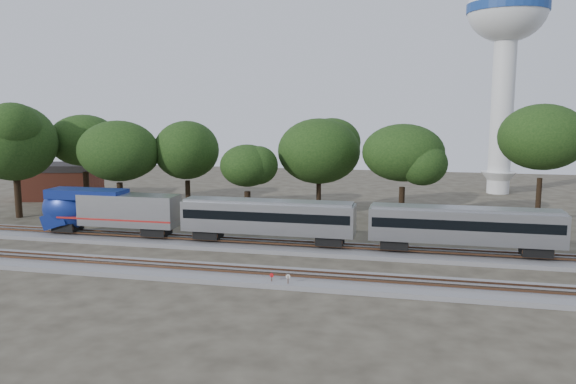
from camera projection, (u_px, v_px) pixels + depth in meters
The scene contains 16 objects.
ground at pixel (218, 262), 50.79m from camera, with size 160.00×160.00×0.00m, color #383328.
track_far at pixel (239, 244), 56.55m from camera, with size 160.00×5.00×0.73m.
track_near at pixel (202, 272), 46.90m from camera, with size 160.00×5.00×0.73m.
switch_stand_red at pixel (272, 278), 43.78m from camera, with size 0.33×0.11×1.05m.
switch_stand_white at pixel (288, 279), 43.20m from camera, with size 0.36×0.13×1.14m.
switch_lever at pixel (282, 285), 43.71m from camera, with size 0.50×0.30×0.30m, color #512D19.
water_tower at pixel (506, 33), 88.30m from camera, with size 12.48×12.48×34.56m.
brick_building at pixel (61, 181), 86.56m from camera, with size 12.67×10.28×5.34m.
tree_0 at pixel (14, 142), 70.14m from camera, with size 9.73×9.73×13.71m.
tree_1 at pixel (84, 140), 77.19m from camera, with size 9.57×9.57×13.49m.
tree_2 at pixel (118, 151), 69.31m from camera, with size 8.69×8.69×12.26m.
tree_3 at pixel (187, 150), 71.46m from camera, with size 8.65×8.65×12.19m.
tree_4 at pixel (247, 166), 68.16m from camera, with size 7.00×7.00×9.86m.
tree_5 at pixel (319, 151), 70.66m from camera, with size 8.59×8.59×12.11m.
tree_6 at pixel (403, 153), 64.97m from camera, with size 8.83×8.83×12.44m.
tree_7 at pixel (543, 137), 65.47m from camera, with size 10.62×10.62×14.98m.
Camera 1 is at (16.98, -46.71, 13.78)m, focal length 35.00 mm.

